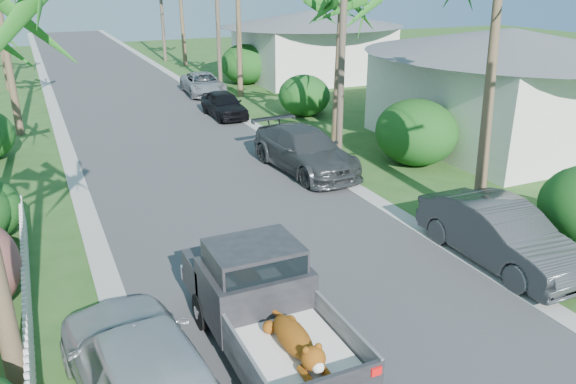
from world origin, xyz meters
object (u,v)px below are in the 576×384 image
parked_car_rd (203,84)px  parked_car_rm (305,150)px  utility_pole_d (161,4)px  house_right_near (504,91)px  utility_pole_c (218,15)px  parked_car_ln (143,371)px  parked_car_rn (500,234)px  utility_pole_b (342,39)px  parked_car_rf (224,104)px  pickup_truck (260,300)px  house_right_far (312,48)px

parked_car_rd → parked_car_rm: bearing=-88.8°
parked_car_rd → utility_pole_d: (1.27, 15.53, 3.95)m
house_right_near → utility_pole_c: bearing=114.8°
parked_car_ln → parked_car_rn: bearing=-175.7°
parked_car_rd → utility_pole_b: utility_pole_b is taller
parked_car_rn → parked_car_rf: (-1.23, 17.84, -0.12)m
parked_car_rm → house_right_near: house_right_near is taller
pickup_truck → parked_car_rd: bearing=75.8°
house_right_far → utility_pole_d: utility_pole_d is taller
parked_car_rn → utility_pole_c: bearing=88.5°
parked_car_rf → pickup_truck: bearing=-107.1°
utility_pole_d → parked_car_rf: bearing=-95.3°
parked_car_rm → house_right_far: house_right_far is taller
parked_car_ln → house_right_near: house_right_near is taller
parked_car_rn → house_right_far: 27.74m
parked_car_rd → parked_car_ln: 27.00m
parked_car_rf → utility_pole_d: utility_pole_d is taller
utility_pole_c → parked_car_rf: bearing=-106.8°
parked_car_rm → parked_car_rf: 9.33m
parked_car_rn → house_right_near: size_ratio=0.52×
house_right_far → parked_car_rd: bearing=-163.8°
parked_car_rn → parked_car_ln: bearing=-169.6°
utility_pole_c → parked_car_rm: bearing=-97.1°
utility_pole_b → house_right_near: bearing=-7.7°
house_right_near → utility_pole_d: utility_pole_d is taller
parked_car_rf → parked_car_rd: (0.73, 6.11, -0.01)m
parked_car_rn → parked_car_ln: parked_car_ln is taller
parked_car_ln → utility_pole_d: (9.91, 41.10, 3.74)m
parked_car_rd → house_right_far: bearing=20.2°
parked_car_rm → parked_car_ln: size_ratio=1.06×
parked_car_rn → house_right_near: bearing=46.4°
pickup_truck → parked_car_rf: pickup_truck is taller
pickup_truck → parked_car_rm: 10.68m
parked_car_ln → utility_pole_b: utility_pole_b is taller
parked_car_rm → utility_pole_b: bearing=21.3°
parked_car_rd → utility_pole_d: size_ratio=0.52×
parked_car_ln → house_right_near: 20.09m
parked_car_rd → parked_car_ln: (-8.64, -25.58, 0.21)m
parked_car_rn → parked_car_rf: 17.88m
utility_pole_c → parked_car_ln: bearing=-110.8°
parked_car_ln → house_right_near: (17.31, 10.10, 1.36)m
parked_car_rd → utility_pole_d: 16.07m
parked_car_rm → house_right_near: 9.51m
house_right_far → utility_pole_c: (-7.40, -2.00, 2.48)m
parked_car_rf → parked_car_rm: bearing=-90.6°
parked_car_rf → parked_car_ln: 21.01m
utility_pole_d → parked_car_ln: bearing=-103.6°
utility_pole_b → house_right_far: bearing=66.5°
house_right_near → parked_car_rf: bearing=135.1°
pickup_truck → utility_pole_d: (7.48, 40.14, 3.59)m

